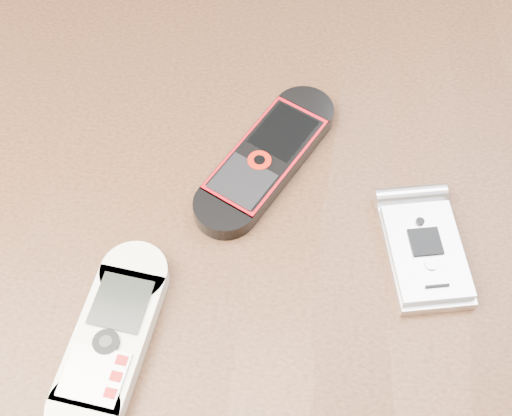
% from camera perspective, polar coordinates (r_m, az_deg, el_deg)
% --- Properties ---
extents(table, '(1.20, 0.80, 0.75)m').
position_cam_1_polar(table, '(0.64, -0.45, -5.55)').
color(table, black).
rests_on(table, ground).
extents(nokia_white, '(0.07, 0.16, 0.02)m').
position_cam_1_polar(nokia_white, '(0.50, -11.53, -10.23)').
color(nokia_white, silver).
rests_on(nokia_white, table).
extents(nokia_black_red, '(0.12, 0.17, 0.02)m').
position_cam_1_polar(nokia_black_red, '(0.57, 0.83, 4.02)').
color(nokia_black_red, black).
rests_on(nokia_black_red, table).
extents(motorola_razr, '(0.07, 0.12, 0.02)m').
position_cam_1_polar(motorola_razr, '(0.54, 13.34, -3.27)').
color(motorola_razr, silver).
rests_on(motorola_razr, table).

